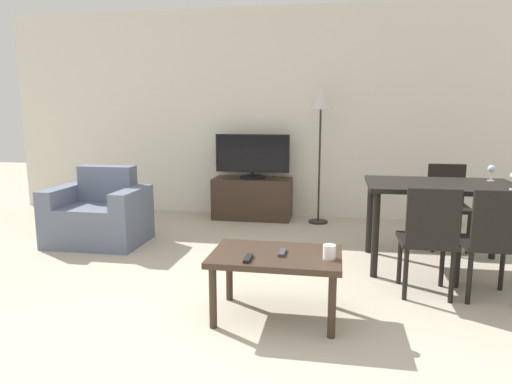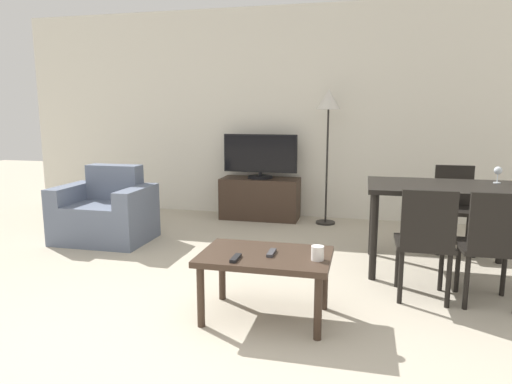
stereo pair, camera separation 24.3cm
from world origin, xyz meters
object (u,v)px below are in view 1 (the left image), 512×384
(armchair, at_px, (99,216))
(coffee_table, at_px, (276,262))
(floor_lamp, at_px, (321,109))
(cup_white_near, at_px, (329,252))
(tv_stand, at_px, (252,198))
(dining_table, at_px, (441,194))
(tv, at_px, (252,156))
(remote_secondary, at_px, (248,258))
(wine_glass_center, at_px, (492,170))
(remote_primary, at_px, (282,252))
(dining_chair_far, at_px, (447,201))
(dining_chair_near_right, at_px, (493,239))
(dining_chair_near, at_px, (429,236))

(armchair, height_order, coffee_table, armchair)
(armchair, xyz_separation_m, floor_lamp, (2.25, 1.29, 1.11))
(coffee_table, xyz_separation_m, cup_white_near, (0.35, -0.05, 0.10))
(tv_stand, bearing_deg, armchair, -135.21)
(dining_table, bearing_deg, tv, 141.20)
(tv_stand, distance_m, tv, 0.55)
(remote_secondary, distance_m, wine_glass_center, 2.54)
(cup_white_near, bearing_deg, remote_secondary, -167.49)
(tv, relative_size, remote_primary, 6.35)
(tv, distance_m, wine_glass_center, 2.79)
(coffee_table, xyz_separation_m, dining_chair_far, (1.51, 1.96, 0.08))
(tv_stand, height_order, dining_chair_far, dining_chair_far)
(wine_glass_center, bearing_deg, dining_table, -155.49)
(dining_table, bearing_deg, cup_white_near, -125.76)
(dining_chair_near_right, bearing_deg, remote_secondary, -157.10)
(dining_chair_near_right, bearing_deg, wine_glass_center, 75.45)
(wine_glass_center, bearing_deg, floor_lamp, 140.69)
(tv, height_order, dining_table, tv)
(remote_primary, distance_m, remote_secondary, 0.26)
(dining_chair_near_right, distance_m, remote_primary, 1.56)
(dining_table, height_order, dining_chair_far, dining_chair_far)
(tv, xyz_separation_m, dining_chair_far, (2.19, -0.88, -0.34))
(armchair, height_order, remote_primary, armchair)
(dining_table, height_order, wine_glass_center, wine_glass_center)
(remote_primary, bearing_deg, cup_white_near, -8.80)
(dining_table, distance_m, remote_primary, 1.78)
(armchair, relative_size, remote_secondary, 6.43)
(dining_chair_near_right, bearing_deg, cup_white_near, -152.97)
(floor_lamp, height_order, remote_primary, floor_lamp)
(armchair, relative_size, tv, 1.01)
(dining_chair_far, bearing_deg, dining_chair_near_right, -90.00)
(tv_stand, xyz_separation_m, wine_glass_center, (2.43, -1.38, 0.60))
(tv, height_order, dining_chair_far, tv)
(dining_chair_near_right, xyz_separation_m, floor_lamp, (-1.34, 2.21, 0.93))
(dining_chair_far, bearing_deg, armchair, -171.97)
(tv_stand, distance_m, dining_chair_far, 2.37)
(coffee_table, bearing_deg, dining_chair_near_right, 19.70)
(wine_glass_center, bearing_deg, tv, 150.50)
(armchair, xyz_separation_m, dining_chair_near_right, (3.59, -0.91, 0.18))
(tv_stand, distance_m, remote_primary, 2.94)
(dining_table, bearing_deg, wine_glass_center, 24.51)
(tv_stand, bearing_deg, cup_white_near, -70.30)
(armchair, bearing_deg, floor_lamp, 29.90)
(dining_chair_near, xyz_separation_m, wine_glass_center, (0.68, 0.92, 0.39))
(dining_table, distance_m, cup_white_near, 1.61)
(tv, xyz_separation_m, dining_chair_near, (1.75, -2.30, -0.34))
(coffee_table, distance_m, wine_glass_center, 2.32)
(remote_primary, bearing_deg, dining_chair_near_right, 20.34)
(floor_lamp, bearing_deg, remote_secondary, -96.47)
(armchair, xyz_separation_m, tv, (1.39, 1.38, 0.52))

